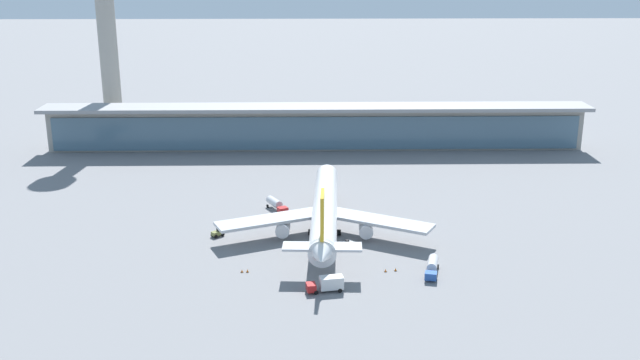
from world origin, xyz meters
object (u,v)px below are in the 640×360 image
Objects in this scene: service_truck_by_tail_red at (327,284)px; safety_cone_delta at (386,270)px; safety_cone_alpha at (396,270)px; service_truck_mid_apron_olive at (218,233)px; service_truck_on_taxiway_blue at (432,266)px; airliner_on_stand at (325,211)px; service_truck_near_nose_grey at (348,244)px; service_truck_under_wing_red at (276,204)px; control_tower at (106,24)px; safety_cone_charlie at (247,271)px; safety_cone_bravo at (242,271)px.

service_truck_by_tail_red reaches higher than safety_cone_delta.
safety_cone_delta is (-2.15, -0.39, 0.00)m from safety_cone_alpha.
service_truck_on_taxiway_blue is at bearing -24.93° from service_truck_mid_apron_olive.
service_truck_by_tail_red is at bearing -90.48° from airliner_on_stand.
service_truck_near_nose_grey is 0.36× the size of service_truck_on_taxiway_blue.
service_truck_under_wing_red is 22.50m from service_truck_mid_apron_olive.
service_truck_near_nose_grey is 0.37× the size of service_truck_under_wing_red.
safety_cone_delta is at bearing -53.97° from control_tower.
service_truck_mid_apron_olive is (-25.38, -2.03, -4.71)m from airliner_on_stand.
service_truck_by_tail_red is 17.50m from safety_cone_alpha.
safety_cone_delta is (7.19, -13.14, -0.56)m from service_truck_near_nose_grey.
safety_cone_delta is (12.23, -22.88, -5.27)m from airliner_on_stand.
service_truck_under_wing_red is at bearing -52.11° from control_tower.
service_truck_under_wing_red reaches higher than safety_cone_charlie.
safety_cone_delta is at bearing -61.88° from airliner_on_stand.
airliner_on_stand reaches higher than safety_cone_charlie.
service_truck_near_nose_grey is at bearing 139.69° from service_truck_on_taxiway_blue.
safety_cone_alpha is at bearing 10.19° from safety_cone_delta.
service_truck_mid_apron_olive reaches higher than safety_cone_bravo.
safety_cone_alpha is (26.61, -38.69, -1.39)m from service_truck_under_wing_red.
service_truck_under_wing_red is 46.98m from safety_cone_alpha.
control_tower reaches higher than safety_cone_alpha.
airliner_on_stand is 95.12× the size of safety_cone_delta.
service_truck_mid_apron_olive is 43.00m from safety_cone_delta.
service_truck_under_wing_red reaches higher than service_truck_near_nose_grey.
service_truck_near_nose_grey is (5.04, -9.74, -4.71)m from airliner_on_stand.
service_truck_mid_apron_olive is at bearing 152.77° from safety_cone_alpha.
service_truck_by_tail_red is 0.85× the size of service_truck_on_taxiway_blue.
safety_cone_alpha is (14.38, -22.50, -5.27)m from airliner_on_stand.
safety_cone_charlie is at bearing 179.32° from safety_cone_delta.
safety_cone_alpha is 2.19m from safety_cone_delta.
service_truck_under_wing_red is at bearing 83.25° from safety_cone_charlie.
airliner_on_stand is 32.65m from service_truck_on_taxiway_blue.
safety_cone_delta is at bearing 36.05° from service_truck_by_tail_red.
control_tower is at bearing 116.31° from service_truck_mid_apron_olive.
service_truck_on_taxiway_blue is (16.78, -14.24, 0.83)m from service_truck_near_nose_grey.
service_truck_near_nose_grey and service_truck_mid_apron_olive have the same top height.
safety_cone_bravo is 30.18m from safety_cone_delta.
service_truck_by_tail_red reaches higher than safety_cone_bravo.
airliner_on_stand is at bearing 89.52° from service_truck_by_tail_red.
safety_cone_charlie is at bearing -179.92° from safety_cone_alpha.
service_truck_near_nose_grey reaches higher than safety_cone_alpha.
service_truck_under_wing_red is (-12.23, 16.20, -3.88)m from airliner_on_stand.
safety_cone_alpha is (14.65, 9.48, -1.37)m from service_truck_by_tail_red.
safety_cone_charlie is (-38.63, 1.43, -1.39)m from service_truck_on_taxiway_blue.
service_truck_mid_apron_olive is 0.43× the size of service_truck_by_tail_red.
service_truck_near_nose_grey is 4.62× the size of safety_cone_alpha.
service_truck_on_taxiway_blue is (21.82, -23.97, -3.88)m from airliner_on_stand.
service_truck_near_nose_grey is at bearing -56.34° from service_truck_under_wing_red.
service_truck_on_taxiway_blue is at bearing -1.99° from safety_cone_bravo.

